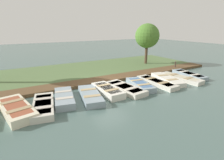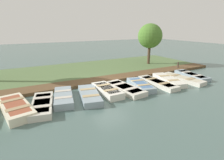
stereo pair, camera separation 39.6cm
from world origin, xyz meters
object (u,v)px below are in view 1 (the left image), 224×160
Objects in this scene: rowboat_3 at (64,98)px; rowboat_6 at (125,88)px; rowboat_7 at (140,85)px; rowboat_9 at (167,79)px; rowboat_11 at (189,75)px; park_tree_left at (147,36)px; rowboat_5 at (107,90)px; rowboat_1 at (16,109)px; rowboat_8 at (156,82)px; rowboat_2 at (43,106)px; mooring_post_far at (175,65)px; rowboat_10 at (180,78)px; rowboat_4 at (90,95)px.

rowboat_6 is at bearing 97.10° from rowboat_3.
rowboat_9 is at bearing 101.78° from rowboat_7.
park_tree_left reaches higher than rowboat_11.
rowboat_5 is 5.33m from rowboat_9.
rowboat_1 reaches higher than rowboat_7.
rowboat_2 is at bearing -90.52° from rowboat_8.
rowboat_2 is 13.80m from park_tree_left.
rowboat_1 is 2.50m from rowboat_3.
rowboat_6 reaches higher than rowboat_11.
rowboat_6 is 1.11× the size of rowboat_7.
rowboat_5 reaches higher than rowboat_1.
mooring_post_far reaches higher than rowboat_11.
rowboat_3 reaches higher than rowboat_8.
rowboat_3 is at bearing -81.37° from rowboat_7.
park_tree_left is (-5.86, 6.81, 3.00)m from rowboat_6.
rowboat_1 is 0.76× the size of park_tree_left.
rowboat_7 is (-0.05, 1.35, 0.02)m from rowboat_6.
rowboat_7 is 0.84× the size of rowboat_10.
rowboat_6 is 6.81m from rowboat_11.
rowboat_3 is 1.07× the size of rowboat_5.
rowboat_10 is 1.52m from rowboat_11.
rowboat_7 is 0.86× the size of rowboat_8.
rowboat_10 is at bearing 100.62° from rowboat_4.
rowboat_11 is (0.22, 10.83, -0.04)m from rowboat_3.
rowboat_11 is (-0.31, 1.48, 0.01)m from rowboat_10.
rowboat_6 is 1.35m from rowboat_7.
rowboat_4 is 9.36m from rowboat_11.
rowboat_3 is at bearing 122.25° from rowboat_2.
rowboat_5 is at bearing -82.06° from rowboat_11.
rowboat_1 is 11.83m from rowboat_10.
rowboat_7 is 5.46m from rowboat_11.
rowboat_6 is 0.95× the size of rowboat_8.
rowboat_3 is at bearing -94.39° from rowboat_8.
rowboat_1 is 1.08× the size of rowboat_4.
rowboat_7 reaches higher than rowboat_8.
rowboat_8 is (0.41, 6.84, -0.04)m from rowboat_3.
park_tree_left reaches higher than rowboat_7.
rowboat_7 is 3.67× the size of mooring_post_far.
rowboat_7 reaches higher than rowboat_2.
park_tree_left is at bearing 101.83° from rowboat_1.
rowboat_4 is (-0.08, 2.71, 0.01)m from rowboat_2.
rowboat_9 is at bearing -107.15° from rowboat_10.
rowboat_1 reaches higher than rowboat_10.
rowboat_6 is (-0.05, 2.54, -0.02)m from rowboat_4.
rowboat_3 is at bearing -79.19° from mooring_post_far.
rowboat_6 is (-0.13, 5.25, -0.01)m from rowboat_2.
rowboat_7 is at bearing -43.26° from park_tree_left.
rowboat_8 is (0.19, 4.09, -0.06)m from rowboat_5.
mooring_post_far is at bearing 116.88° from rowboat_8.
rowboat_7 is at bearing -76.92° from rowboat_9.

